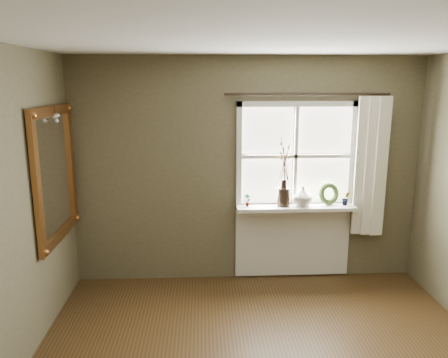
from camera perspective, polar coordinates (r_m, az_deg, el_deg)
ceiling at (r=2.72m, az=8.52°, el=18.52°), size 4.50×4.50×0.00m
wall_back at (r=5.08m, az=3.00°, el=1.09°), size 4.00×0.10×2.60m
window_frame at (r=5.07m, az=9.31°, el=2.97°), size 1.36×0.06×1.24m
window_sill at (r=5.09m, az=9.33°, el=-3.68°), size 1.36×0.26×0.04m
window_apron at (r=5.33m, az=8.92°, el=-7.90°), size 1.36×0.04×0.88m
dark_jug at (r=5.03m, az=7.76°, el=-2.34°), size 0.18×0.18×0.21m
cream_vase at (r=5.07m, az=10.26°, el=-2.21°), size 0.27×0.27×0.23m
wreath at (r=5.19m, az=13.51°, el=-2.19°), size 0.28×0.19×0.27m
potted_plant_left at (r=4.98m, az=3.05°, el=-2.78°), size 0.09×0.08×0.15m
potted_plant_right at (r=5.22m, az=15.62°, el=-2.45°), size 0.09×0.07×0.16m
curtain at (r=5.24m, az=18.52°, el=1.51°), size 0.36×0.12×1.59m
curtain_rod at (r=4.96m, az=10.89°, el=10.85°), size 1.84×0.03×0.03m
gilt_mirror at (r=4.60m, az=-21.16°, el=0.64°), size 0.10×1.11×1.33m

